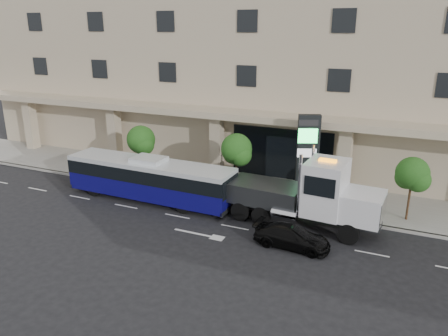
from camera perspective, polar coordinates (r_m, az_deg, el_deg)
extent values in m
plane|color=black|center=(28.06, 2.59, -6.52)|extent=(120.00, 120.00, 0.00)
cube|color=gray|center=(32.38, 5.81, -2.99)|extent=(120.00, 6.00, 0.15)
cube|color=gray|center=(29.75, 3.99, -4.90)|extent=(120.00, 0.30, 0.15)
cube|color=#BAA88B|center=(40.40, 11.12, 15.41)|extent=(60.00, 15.00, 20.00)
cube|color=#BAA88B|center=(32.60, 7.09, 6.51)|extent=(60.00, 2.80, 0.50)
cube|color=black|center=(34.42, 7.47, 1.88)|extent=(8.00, 0.12, 4.00)
cube|color=#BAA88B|center=(46.74, -23.93, 5.35)|extent=(0.90, 0.90, 4.90)
cube|color=#BAA88B|center=(40.03, -14.10, 4.45)|extent=(0.90, 0.90, 4.90)
cube|color=#BAA88B|center=(34.92, -0.94, 3.04)|extent=(0.90, 0.90, 4.90)
cube|color=#BAA88B|center=(32.21, 15.45, 1.06)|extent=(0.90, 0.90, 4.90)
cylinder|color=#422B19|center=(34.93, -10.63, 0.93)|extent=(0.14, 0.14, 2.80)
sphere|color=#1B4012|center=(34.47, -10.79, 3.67)|extent=(2.20, 2.20, 2.20)
sphere|color=#1B4012|center=(34.20, -10.46, 3.02)|extent=(1.65, 1.65, 1.65)
sphere|color=#1B4012|center=(34.90, -10.98, 3.15)|extent=(1.54, 1.54, 1.54)
cylinder|color=#422B19|center=(31.26, 1.61, -0.67)|extent=(0.14, 0.14, 2.94)
sphere|color=#1B4012|center=(30.72, 1.64, 2.52)|extent=(2.20, 2.20, 2.20)
sphere|color=#1B4012|center=(30.51, 2.10, 1.74)|extent=(1.65, 1.65, 1.65)
sphere|color=#1B4012|center=(31.13, 1.26, 1.92)|extent=(1.54, 1.54, 1.54)
cylinder|color=#422B19|center=(29.25, 23.00, -3.75)|extent=(0.14, 0.14, 2.73)
sphere|color=#1B4012|center=(28.71, 23.40, -0.63)|extent=(2.00, 2.00, 2.00)
sphere|color=#1B4012|center=(28.62, 24.01, -1.43)|extent=(1.50, 1.50, 1.50)
sphere|color=#1B4012|center=(29.01, 22.73, -1.17)|extent=(1.40, 1.40, 1.40)
cylinder|color=black|center=(32.71, -16.57, -2.65)|extent=(1.03, 0.33, 1.02)
cylinder|color=black|center=(34.23, -14.23, -1.52)|extent=(1.03, 0.33, 1.02)
cylinder|color=black|center=(28.60, -5.33, -4.97)|extent=(1.03, 0.33, 1.02)
cylinder|color=black|center=(30.33, -3.30, -3.54)|extent=(1.03, 0.33, 1.02)
cube|color=#0D095B|center=(30.92, -9.61, -2.42)|extent=(12.31, 2.80, 1.23)
cube|color=black|center=(30.57, -9.71, -0.54)|extent=(12.31, 2.84, 0.92)
cube|color=silver|center=(30.38, -9.78, 0.55)|extent=(12.31, 2.80, 0.31)
cube|color=silver|center=(30.29, -9.81, 1.11)|extent=(2.28, 1.68, 0.31)
cube|color=#2D3033|center=(34.75, -17.89, -1.64)|extent=(0.19, 2.56, 0.31)
cube|color=#2D3033|center=(28.30, 0.72, -5.25)|extent=(0.19, 2.56, 0.31)
cube|color=#2D3033|center=(27.17, 10.05, -5.62)|extent=(9.39, 1.74, 0.44)
cube|color=white|center=(26.04, 17.68, -4.81)|extent=(2.37, 2.67, 1.65)
cube|color=silver|center=(25.91, 20.06, -5.19)|extent=(0.23, 2.20, 1.32)
cube|color=white|center=(26.16, 13.13, -2.49)|extent=(2.38, 2.89, 3.19)
cube|color=black|center=(25.78, 15.44, -1.82)|extent=(0.27, 2.42, 1.32)
cylinder|color=silver|center=(25.28, 9.81, -2.34)|extent=(0.21, 0.21, 3.73)
cylinder|color=silver|center=(27.47, 11.40, -0.77)|extent=(0.21, 0.21, 3.73)
cube|color=#2D3033|center=(27.58, 5.48, -3.19)|extent=(4.78, 2.95, 1.21)
cube|color=#2D3033|center=(28.84, 0.59, -3.54)|extent=(1.77, 0.43, 0.24)
cube|color=#2D3033|center=(29.29, -0.56, -4.11)|extent=(0.41, 1.99, 0.20)
cube|color=orange|center=(25.64, 13.39, 0.96)|extent=(1.01, 0.45, 0.15)
cylinder|color=black|center=(25.60, 15.93, -8.29)|extent=(1.23, 0.43, 1.21)
cylinder|color=black|center=(27.66, 16.98, -6.34)|extent=(1.23, 0.43, 1.21)
cylinder|color=black|center=(26.95, 4.90, -6.24)|extent=(1.23, 0.43, 1.21)
cylinder|color=black|center=(28.92, 6.70, -4.55)|extent=(1.23, 0.43, 1.21)
cylinder|color=black|center=(27.48, 2.15, -5.68)|extent=(1.23, 0.43, 1.21)
cylinder|color=black|center=(29.41, 4.10, -4.07)|extent=(1.23, 0.43, 1.21)
imported|color=black|center=(24.62, 8.86, -8.85)|extent=(4.30, 1.89, 1.23)
cube|color=black|center=(30.32, 10.84, 1.36)|extent=(1.56, 1.01, 5.92)
cube|color=#29FA65|center=(29.65, 10.89, 4.14)|extent=(1.21, 0.53, 0.99)
cube|color=silver|center=(29.95, 10.76, 1.94)|extent=(1.21, 0.53, 0.59)
cube|color=#262628|center=(29.45, 11.00, 5.82)|extent=(1.21, 0.53, 0.39)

